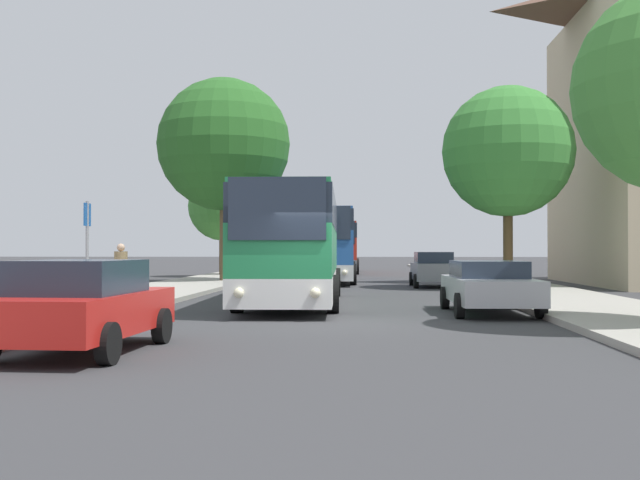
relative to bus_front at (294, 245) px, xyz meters
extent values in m
plane|color=#38383A|center=(1.37, -6.28, -1.78)|extent=(300.00, 300.00, 0.00)
cube|color=#A39E93|center=(-5.63, -6.28, -1.71)|extent=(4.00, 120.00, 0.15)
cube|color=silver|center=(0.00, 0.01, -1.16)|extent=(2.85, 11.72, 0.70)
cube|color=#23844C|center=(0.00, 0.01, -0.16)|extent=(2.85, 11.72, 1.29)
cube|color=#232D3D|center=(0.00, 0.01, 0.96)|extent=(2.87, 11.49, 0.95)
cube|color=#23844C|center=(0.00, 0.01, 1.49)|extent=(2.79, 11.49, 0.12)
cube|color=#232D3D|center=(0.18, -5.84, 0.81)|extent=(2.25, 0.13, 1.45)
sphere|color=#F4EAC1|center=(-0.70, -5.89, -1.12)|extent=(0.24, 0.24, 0.24)
sphere|color=#F4EAC1|center=(1.05, -5.83, -1.12)|extent=(0.24, 0.24, 0.24)
cylinder|color=black|center=(-1.14, -3.52, -1.28)|extent=(0.33, 1.01, 1.00)
cylinder|color=black|center=(1.35, -3.44, -1.28)|extent=(0.33, 1.01, 1.00)
cylinder|color=black|center=(-1.36, 3.47, -1.28)|extent=(0.33, 1.01, 1.00)
cylinder|color=black|center=(1.14, 3.55, -1.28)|extent=(0.33, 1.01, 1.00)
cube|color=silver|center=(0.24, 15.36, -1.16)|extent=(2.83, 12.05, 0.70)
cube|color=#285BA8|center=(0.24, 15.36, -0.06)|extent=(2.83, 12.05, 1.51)
cube|color=#232D3D|center=(0.24, 15.36, 1.17)|extent=(2.85, 11.81, 0.95)
cube|color=#285BA8|center=(0.24, 15.36, 1.71)|extent=(2.78, 11.81, 0.12)
cube|color=#232D3D|center=(0.38, 9.34, 1.02)|extent=(2.30, 0.11, 1.45)
sphere|color=#F4EAC1|center=(-0.52, 9.30, -1.12)|extent=(0.24, 0.24, 0.24)
sphere|color=#F4EAC1|center=(1.28, 9.34, -1.12)|extent=(0.24, 0.24, 0.24)
cylinder|color=black|center=(-0.96, 11.74, -1.28)|extent=(0.32, 1.01, 1.00)
cylinder|color=black|center=(1.60, 11.79, -1.28)|extent=(0.32, 1.01, 1.00)
cylinder|color=black|center=(-1.12, 18.93, -1.28)|extent=(0.32, 1.01, 1.00)
cylinder|color=black|center=(1.44, 18.99, -1.28)|extent=(0.32, 1.01, 1.00)
cube|color=gray|center=(0.25, 30.13, -1.16)|extent=(2.72, 12.03, 0.70)
cube|color=red|center=(0.25, 30.13, -0.10)|extent=(2.72, 12.03, 1.42)
cube|color=#232D3D|center=(0.25, 30.13, 1.09)|extent=(2.74, 11.79, 0.95)
cube|color=red|center=(0.25, 30.13, 1.62)|extent=(2.66, 11.79, 0.12)
cube|color=#232D3D|center=(0.34, 24.10, 0.94)|extent=(2.28, 0.09, 1.45)
sphere|color=#F4EAC1|center=(-0.55, 24.07, -1.12)|extent=(0.24, 0.24, 0.24)
sphere|color=#F4EAC1|center=(1.23, 24.10, -1.12)|extent=(0.24, 0.24, 0.24)
cylinder|color=black|center=(-0.97, 26.51, -1.28)|extent=(0.31, 1.00, 1.00)
cylinder|color=black|center=(1.57, 26.55, -1.28)|extent=(0.31, 1.00, 1.00)
cylinder|color=black|center=(-1.07, 33.71, -1.28)|extent=(0.31, 1.00, 1.00)
cylinder|color=black|center=(1.46, 33.74, -1.28)|extent=(0.31, 1.00, 1.00)
cube|color=red|center=(-2.33, -11.07, -1.15)|extent=(1.97, 4.08, 0.65)
cube|color=#232D3D|center=(-2.34, -11.23, -0.56)|extent=(1.68, 2.15, 0.53)
cylinder|color=black|center=(-3.20, -9.79, -1.47)|extent=(0.22, 0.63, 0.62)
cylinder|color=black|center=(-1.38, -9.86, -1.47)|extent=(0.22, 0.63, 0.62)
cylinder|color=black|center=(-1.47, -12.35, -1.47)|extent=(0.22, 0.63, 0.62)
cube|color=#B7B7BC|center=(5.37, -3.30, -1.17)|extent=(2.00, 4.72, 0.62)
cube|color=#232D3D|center=(5.37, -3.12, -0.64)|extent=(1.73, 2.47, 0.43)
cylinder|color=black|center=(6.36, -4.74, -1.47)|extent=(0.21, 0.62, 0.62)
cylinder|color=black|center=(4.43, -4.77, -1.47)|extent=(0.21, 0.62, 0.62)
cylinder|color=black|center=(6.31, -1.83, -1.47)|extent=(0.21, 0.62, 0.62)
cylinder|color=black|center=(4.39, -1.87, -1.47)|extent=(0.21, 0.62, 0.62)
cube|color=slate|center=(5.17, 10.34, -1.10)|extent=(1.79, 4.22, 0.74)
cube|color=#232D3D|center=(5.16, 10.50, -0.49)|extent=(1.56, 2.20, 0.49)
cylinder|color=black|center=(6.05, 9.04, -1.47)|extent=(0.21, 0.62, 0.62)
cylinder|color=black|center=(4.31, 9.03, -1.47)|extent=(0.21, 0.62, 0.62)
cylinder|color=black|center=(6.03, 11.65, -1.47)|extent=(0.21, 0.62, 0.62)
cylinder|color=black|center=(4.28, 11.63, -1.47)|extent=(0.21, 0.62, 0.62)
cylinder|color=gray|center=(-5.09, -3.66, -0.25)|extent=(0.08, 0.08, 2.77)
cube|color=#1E56A3|center=(-5.09, -3.66, 0.78)|extent=(0.03, 0.45, 0.60)
cylinder|color=#23232D|center=(-4.50, -2.73, -1.24)|extent=(0.30, 0.30, 0.79)
cylinder|color=olive|center=(-4.50, -2.73, -0.51)|extent=(0.36, 0.36, 0.66)
sphere|color=tan|center=(-4.50, -2.73, -0.08)|extent=(0.21, 0.21, 0.21)
cylinder|color=#47331E|center=(-6.46, 21.79, -0.36)|extent=(0.40, 0.40, 2.55)
sphere|color=#428938|center=(-6.46, 21.79, 2.47)|extent=(4.13, 4.13, 4.13)
cylinder|color=brown|center=(-4.73, 13.23, 0.47)|extent=(0.40, 0.40, 4.20)
sphere|color=#286023|center=(-4.73, 13.23, 4.99)|extent=(6.47, 6.47, 6.47)
cylinder|color=#513D23|center=(8.13, 8.92, 0.14)|extent=(0.40, 0.40, 3.56)
sphere|color=#387F33|center=(8.13, 8.92, 3.98)|extent=(5.48, 5.48, 5.48)
camera|label=1|loc=(2.22, -22.81, -0.13)|focal=42.00mm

